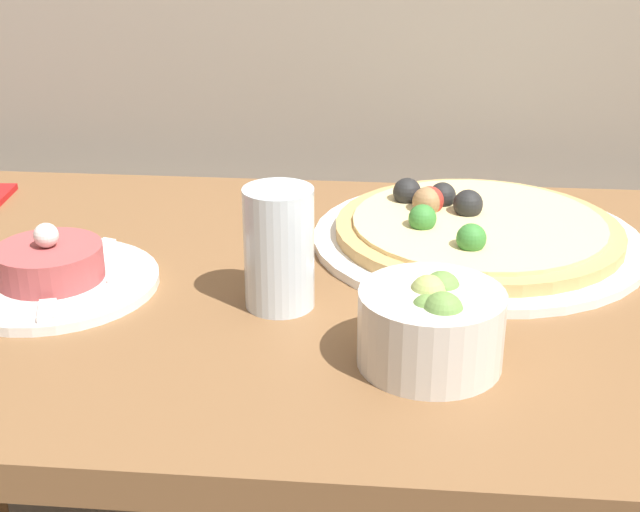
# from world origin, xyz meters

# --- Properties ---
(dining_table) EXTENTS (1.34, 0.65, 0.76)m
(dining_table) POSITION_xyz_m (0.00, 0.33, 0.64)
(dining_table) COLOR brown
(dining_table) RESTS_ON ground_plane
(pizza_plate) EXTENTS (0.37, 0.37, 0.06)m
(pizza_plate) POSITION_xyz_m (0.12, 0.45, 0.77)
(pizza_plate) COLOR white
(pizza_plate) RESTS_ON dining_table
(tartare_plate) EXTENTS (0.22, 0.22, 0.07)m
(tartare_plate) POSITION_xyz_m (-0.32, 0.29, 0.77)
(tartare_plate) COLOR white
(tartare_plate) RESTS_ON dining_table
(small_bowl) EXTENTS (0.12, 0.12, 0.08)m
(small_bowl) POSITION_xyz_m (0.06, 0.17, 0.79)
(small_bowl) COLOR silver
(small_bowl) RESTS_ON dining_table
(drinking_glass) EXTENTS (0.07, 0.07, 0.12)m
(drinking_glass) POSITION_xyz_m (-0.08, 0.27, 0.82)
(drinking_glass) COLOR silver
(drinking_glass) RESTS_ON dining_table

